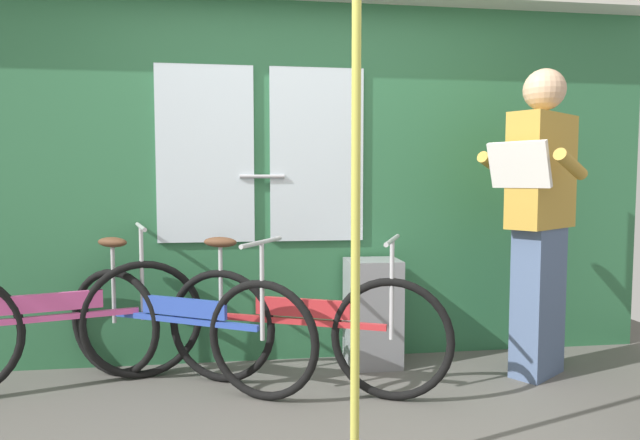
{
  "coord_description": "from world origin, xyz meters",
  "views": [
    {
      "loc": [
        -0.3,
        -2.15,
        1.16
      ],
      "look_at": [
        0.12,
        0.92,
        0.94
      ],
      "focal_mm": 30.46,
      "sensor_mm": 36.0,
      "label": 1
    }
  ],
  "objects_px": {
    "bicycle_by_pole": "(301,328)",
    "passenger_reading_newspaper": "(540,215)",
    "handrail_pole": "(356,185)",
    "bicycle_near_door": "(183,326)",
    "trash_bin_by_wall": "(373,312)",
    "bicycle_leaning_behind": "(51,324)"
  },
  "relations": [
    {
      "from": "bicycle_near_door",
      "to": "handrail_pole",
      "type": "xyz_separation_m",
      "value": [
        0.78,
        -1.04,
        0.8
      ]
    },
    {
      "from": "handrail_pole",
      "to": "passenger_reading_newspaper",
      "type": "bearing_deg",
      "value": 36.15
    },
    {
      "from": "passenger_reading_newspaper",
      "to": "trash_bin_by_wall",
      "type": "relative_size",
      "value": 2.7
    },
    {
      "from": "bicycle_near_door",
      "to": "trash_bin_by_wall",
      "type": "relative_size",
      "value": 2.16
    },
    {
      "from": "bicycle_leaning_behind",
      "to": "bicycle_near_door",
      "type": "bearing_deg",
      "value": -19.28
    },
    {
      "from": "handrail_pole",
      "to": "trash_bin_by_wall",
      "type": "bearing_deg",
      "value": 73.72
    },
    {
      "from": "bicycle_near_door",
      "to": "bicycle_by_pole",
      "type": "distance_m",
      "value": 0.67
    },
    {
      "from": "bicycle_near_door",
      "to": "bicycle_leaning_behind",
      "type": "xyz_separation_m",
      "value": [
        -0.72,
        0.04,
        0.02
      ]
    },
    {
      "from": "bicycle_near_door",
      "to": "handrail_pole",
      "type": "height_order",
      "value": "handrail_pole"
    },
    {
      "from": "passenger_reading_newspaper",
      "to": "bicycle_leaning_behind",
      "type": "bearing_deg",
      "value": -37.39
    },
    {
      "from": "trash_bin_by_wall",
      "to": "handrail_pole",
      "type": "bearing_deg",
      "value": -106.28
    },
    {
      "from": "bicycle_leaning_behind",
      "to": "trash_bin_by_wall",
      "type": "relative_size",
      "value": 2.39
    },
    {
      "from": "bicycle_leaning_behind",
      "to": "handrail_pole",
      "type": "relative_size",
      "value": 0.7
    },
    {
      "from": "passenger_reading_newspaper",
      "to": "bicycle_by_pole",
      "type": "bearing_deg",
      "value": -32.59
    },
    {
      "from": "handrail_pole",
      "to": "bicycle_near_door",
      "type": "bearing_deg",
      "value": 126.84
    },
    {
      "from": "bicycle_by_pole",
      "to": "passenger_reading_newspaper",
      "type": "distance_m",
      "value": 1.55
    },
    {
      "from": "bicycle_by_pole",
      "to": "handrail_pole",
      "type": "height_order",
      "value": "handrail_pole"
    },
    {
      "from": "bicycle_near_door",
      "to": "trash_bin_by_wall",
      "type": "distance_m",
      "value": 1.16
    },
    {
      "from": "trash_bin_by_wall",
      "to": "handrail_pole",
      "type": "relative_size",
      "value": 0.29
    },
    {
      "from": "trash_bin_by_wall",
      "to": "handrail_pole",
      "type": "distance_m",
      "value": 1.54
    },
    {
      "from": "bicycle_by_pole",
      "to": "handrail_pole",
      "type": "distance_m",
      "value": 1.2
    },
    {
      "from": "bicycle_near_door",
      "to": "bicycle_by_pole",
      "type": "xyz_separation_m",
      "value": [
        0.65,
        -0.14,
        0.01
      ]
    }
  ]
}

